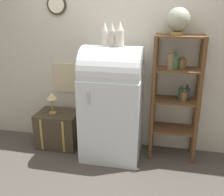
# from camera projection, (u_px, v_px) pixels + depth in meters

# --- Properties ---
(ground_plane) EXTENTS (12.00, 12.00, 0.00)m
(ground_plane) POSITION_uv_depth(u_px,v_px,m) (109.00, 162.00, 3.45)
(ground_plane) COLOR #4C4742
(wall_back) EXTENTS (7.00, 0.09, 2.70)m
(wall_back) POSITION_uv_depth(u_px,v_px,m) (117.00, 52.00, 3.53)
(wall_back) COLOR beige
(wall_back) RESTS_ON ground_plane
(refrigerator) EXTENTS (0.76, 0.69, 1.49)m
(refrigerator) POSITION_uv_depth(u_px,v_px,m) (112.00, 102.00, 3.39)
(refrigerator) COLOR silver
(refrigerator) RESTS_ON ground_plane
(suitcase_trunk) EXTENTS (0.58, 0.44, 0.51)m
(suitcase_trunk) POSITION_uv_depth(u_px,v_px,m) (59.00, 129.00, 3.80)
(suitcase_trunk) COLOR #423828
(suitcase_trunk) RESTS_ON ground_plane
(shelf_unit) EXTENTS (0.60, 0.36, 1.62)m
(shelf_unit) POSITION_uv_depth(u_px,v_px,m) (176.00, 90.00, 3.30)
(shelf_unit) COLOR brown
(shelf_unit) RESTS_ON ground_plane
(globe) EXTENTS (0.27, 0.27, 0.31)m
(globe) POSITION_uv_depth(u_px,v_px,m) (178.00, 20.00, 3.04)
(globe) COLOR #AD8942
(globe) RESTS_ON shelf_unit
(vase_left) EXTENTS (0.07, 0.07, 0.28)m
(vase_left) POSITION_uv_depth(u_px,v_px,m) (105.00, 35.00, 3.12)
(vase_left) COLOR white
(vase_left) RESTS_ON refrigerator
(vase_center) EXTENTS (0.07, 0.07, 0.27)m
(vase_center) POSITION_uv_depth(u_px,v_px,m) (112.00, 35.00, 3.11)
(vase_center) COLOR beige
(vase_center) RESTS_ON refrigerator
(vase_right) EXTENTS (0.09, 0.09, 0.29)m
(vase_right) POSITION_uv_depth(u_px,v_px,m) (120.00, 35.00, 3.07)
(vase_right) COLOR silver
(vase_right) RESTS_ON refrigerator
(desk_lamp) EXTENTS (0.15, 0.15, 0.30)m
(desk_lamp) POSITION_uv_depth(u_px,v_px,m) (52.00, 98.00, 3.62)
(desk_lamp) COLOR #AD8942
(desk_lamp) RESTS_ON suitcase_trunk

